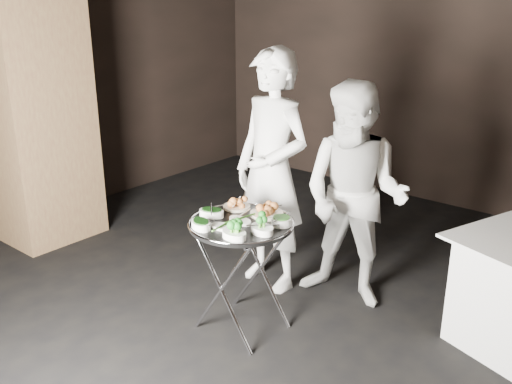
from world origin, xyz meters
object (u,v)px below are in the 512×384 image
Objects in this scene: serving_tray at (241,223)px; waiter_left at (272,172)px; tray_stand at (242,271)px; waiter_right at (354,197)px.

waiter_left reaches higher than serving_tray.
waiter_left is (-0.26, 0.64, 0.49)m from tray_stand.
waiter_right is at bearing 21.88° from waiter_left.
serving_tray is 0.71m from waiter_left.
tray_stand is 0.97m from waiter_right.
tray_stand is at bearing -61.32° from waiter_left.
tray_stand is 0.34m from serving_tray.
waiter_right is at bearing 65.84° from serving_tray.
waiter_right is (0.62, 0.16, -0.10)m from waiter_left.
serving_tray is 0.38× the size of waiter_left.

